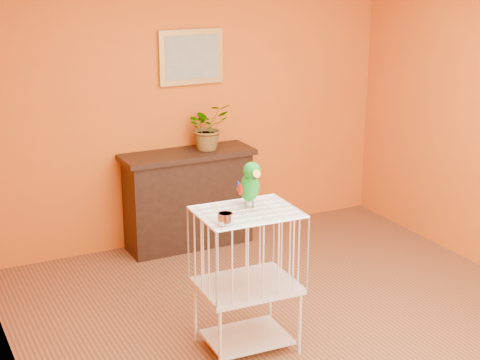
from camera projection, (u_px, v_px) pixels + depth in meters
ground at (315, 337)px, 5.30m from camera, size 4.50×4.50×0.00m
room_shell at (323, 123)px, 4.84m from camera, size 4.50×4.50×4.50m
console_cabinet at (188, 199)px, 6.85m from camera, size 1.23×0.44×0.91m
potted_plant at (209, 132)px, 6.74m from camera, size 0.44×0.48×0.34m
framed_picture at (191, 57)px, 6.68m from camera, size 0.62×0.04×0.50m
birdcage at (247, 279)px, 5.01m from camera, size 0.68×0.53×1.01m
feed_cup at (225, 219)px, 4.62m from camera, size 0.10×0.10×0.07m
parrot at (250, 184)px, 4.90m from camera, size 0.16×0.29×0.33m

